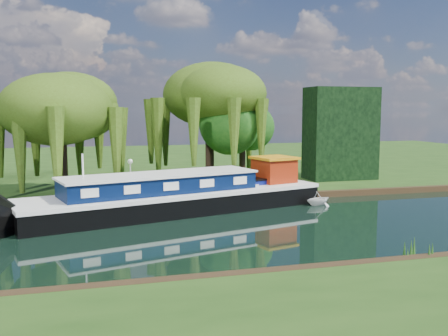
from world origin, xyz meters
name	(u,v)px	position (x,y,z in m)	size (l,w,h in m)	color
ground	(138,236)	(0.00, 0.00, 0.00)	(120.00, 120.00, 0.00)	black
far_bank	(110,164)	(0.00, 34.00, 0.23)	(120.00, 52.00, 0.45)	#1A380F
dutch_barge	(179,196)	(3.17, 5.62, 1.03)	(20.25, 9.48, 4.17)	black
narrowboat	(234,196)	(7.09, 6.56, 0.68)	(13.15, 6.33, 1.92)	navy
white_cruiser	(318,205)	(12.79, 5.34, 0.00)	(1.76, 2.04, 1.07)	silver
willow_left	(60,112)	(-4.15, 10.92, 6.39)	(6.82, 6.82, 8.18)	black
willow_right	(210,103)	(7.19, 13.96, 7.07)	(7.45, 7.45, 9.07)	black
tree_far_right	(243,122)	(9.77, 13.23, 5.53)	(4.50, 4.50, 7.37)	black
conifer_hedge	(340,133)	(19.00, 14.00, 4.45)	(6.00, 3.00, 8.00)	black
lamppost	(130,167)	(0.50, 10.50, 2.42)	(0.36, 0.36, 2.56)	silver
mooring_posts	(118,193)	(-0.50, 8.40, 0.95)	(19.16, 0.16, 1.00)	silver
reeds_near	(326,257)	(6.87, -7.57, 0.55)	(33.70, 1.50, 1.10)	#1D4D14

